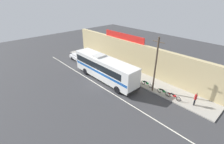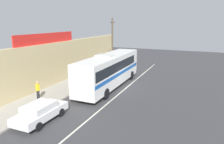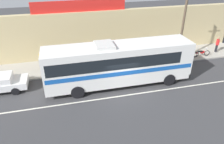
{
  "view_description": "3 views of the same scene",
  "coord_description": "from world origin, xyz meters",
  "px_view_note": "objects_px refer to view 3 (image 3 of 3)",
  "views": [
    {
      "loc": [
        17.19,
        -13.2,
        12.35
      ],
      "look_at": [
        1.38,
        1.26,
        1.73
      ],
      "focal_mm": 25.92,
      "sensor_mm": 36.0,
      "label": 1
    },
    {
      "loc": [
        -20.63,
        -8.14,
        7.1
      ],
      "look_at": [
        1.7,
        1.46,
        1.3
      ],
      "focal_mm": 34.03,
      "sensor_mm": 36.0,
      "label": 2
    },
    {
      "loc": [
        -4.29,
        -13.96,
        9.73
      ],
      "look_at": [
        -0.5,
        1.37,
        1.02
      ],
      "focal_mm": 34.29,
      "sensor_mm": 36.0,
      "label": 3
    }
  ],
  "objects_px": {
    "intercity_bus": "(118,62)",
    "motorcycle_red": "(165,57)",
    "motorcycle_black": "(201,53)",
    "motorcycle_blue": "(189,54)",
    "pedestrian_far_left": "(41,58)",
    "pedestrian_near_shop": "(217,43)",
    "utility_pole": "(183,24)"
  },
  "relations": [
    {
      "from": "motorcycle_blue",
      "to": "pedestrian_far_left",
      "type": "relative_size",
      "value": 1.07
    },
    {
      "from": "motorcycle_blue",
      "to": "motorcycle_black",
      "type": "bearing_deg",
      "value": 1.85
    },
    {
      "from": "motorcycle_blue",
      "to": "motorcycle_red",
      "type": "bearing_deg",
      "value": 177.95
    },
    {
      "from": "intercity_bus",
      "to": "utility_pole",
      "type": "bearing_deg",
      "value": 20.78
    },
    {
      "from": "utility_pole",
      "to": "motorcycle_blue",
      "type": "relative_size",
      "value": 4.06
    },
    {
      "from": "motorcycle_black",
      "to": "motorcycle_blue",
      "type": "distance_m",
      "value": 1.46
    },
    {
      "from": "utility_pole",
      "to": "motorcycle_blue",
      "type": "distance_m",
      "value": 3.75
    },
    {
      "from": "intercity_bus",
      "to": "pedestrian_near_shop",
      "type": "height_order",
      "value": "intercity_bus"
    },
    {
      "from": "utility_pole",
      "to": "pedestrian_far_left",
      "type": "height_order",
      "value": "utility_pole"
    },
    {
      "from": "intercity_bus",
      "to": "pedestrian_far_left",
      "type": "xyz_separation_m",
      "value": [
        -6.31,
        4.34,
        -0.92
      ]
    },
    {
      "from": "motorcycle_black",
      "to": "pedestrian_near_shop",
      "type": "xyz_separation_m",
      "value": [
        2.32,
        0.68,
        0.58
      ]
    },
    {
      "from": "intercity_bus",
      "to": "pedestrian_near_shop",
      "type": "bearing_deg",
      "value": 16.54
    },
    {
      "from": "pedestrian_near_shop",
      "to": "utility_pole",
      "type": "bearing_deg",
      "value": -169.5
    },
    {
      "from": "intercity_bus",
      "to": "motorcycle_red",
      "type": "relative_size",
      "value": 6.22
    },
    {
      "from": "pedestrian_far_left",
      "to": "pedestrian_near_shop",
      "type": "bearing_deg",
      "value": -2.06
    },
    {
      "from": "motorcycle_blue",
      "to": "pedestrian_near_shop",
      "type": "bearing_deg",
      "value": 10.94
    },
    {
      "from": "utility_pole",
      "to": "pedestrian_near_shop",
      "type": "bearing_deg",
      "value": 10.5
    },
    {
      "from": "pedestrian_far_left",
      "to": "intercity_bus",
      "type": "bearing_deg",
      "value": -34.52
    },
    {
      "from": "motorcycle_red",
      "to": "motorcycle_blue",
      "type": "bearing_deg",
      "value": -2.05
    },
    {
      "from": "motorcycle_blue",
      "to": "pedestrian_near_shop",
      "type": "relative_size",
      "value": 1.07
    },
    {
      "from": "motorcycle_red",
      "to": "motorcycle_blue",
      "type": "xyz_separation_m",
      "value": [
        2.74,
        -0.1,
        0.0
      ]
    },
    {
      "from": "intercity_bus",
      "to": "motorcycle_red",
      "type": "distance_m",
      "value": 6.75
    },
    {
      "from": "intercity_bus",
      "to": "utility_pole",
      "type": "xyz_separation_m",
      "value": [
        7.1,
        2.7,
        1.94
      ]
    },
    {
      "from": "motorcycle_black",
      "to": "motorcycle_red",
      "type": "relative_size",
      "value": 1.01
    },
    {
      "from": "intercity_bus",
      "to": "pedestrian_near_shop",
      "type": "relative_size",
      "value": 6.97
    },
    {
      "from": "utility_pole",
      "to": "motorcycle_black",
      "type": "relative_size",
      "value": 3.87
    },
    {
      "from": "utility_pole",
      "to": "motorcycle_red",
      "type": "xyz_separation_m",
      "value": [
        -1.27,
        0.34,
        -3.44
      ]
    },
    {
      "from": "utility_pole",
      "to": "motorcycle_black",
      "type": "xyz_separation_m",
      "value": [
        2.94,
        0.29,
        -3.44
      ]
    },
    {
      "from": "motorcycle_red",
      "to": "pedestrian_far_left",
      "type": "xyz_separation_m",
      "value": [
        -12.15,
        1.3,
        0.58
      ]
    },
    {
      "from": "intercity_bus",
      "to": "pedestrian_far_left",
      "type": "bearing_deg",
      "value": 145.48
    },
    {
      "from": "motorcycle_black",
      "to": "pedestrian_far_left",
      "type": "xyz_separation_m",
      "value": [
        -16.36,
        1.36,
        0.58
      ]
    },
    {
      "from": "utility_pole",
      "to": "motorcycle_black",
      "type": "bearing_deg",
      "value": 5.66
    }
  ]
}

